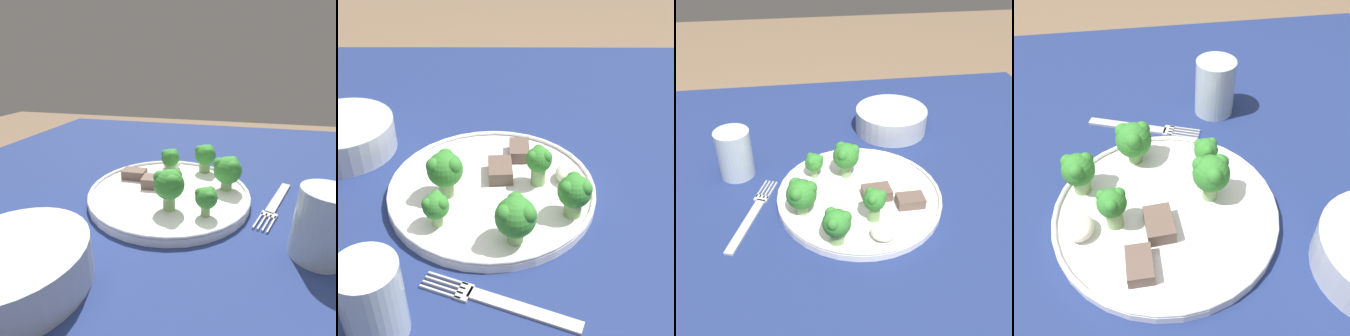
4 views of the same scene
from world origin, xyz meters
TOP-DOWN VIEW (x-y plane):
  - table at (0.00, 0.00)m, footprint 1.10×1.12m
  - dinner_plate at (0.01, 0.04)m, footprint 0.29×0.29m
  - fork at (-0.18, 0.03)m, footprint 0.08×0.17m
  - drinking_glass at (-0.21, 0.15)m, footprint 0.06×0.06m
  - broccoli_floret_near_rim_left at (0.02, -0.03)m, footprint 0.04×0.04m
  - broccoli_floret_center_left at (-0.09, 0.01)m, footprint 0.05×0.05m
  - broccoli_floret_back_left at (-0.06, 0.11)m, footprint 0.03×0.03m
  - broccoli_floret_front_left at (-0.05, -0.07)m, footprint 0.04×0.04m
  - broccoli_floret_center_back at (-0.01, 0.10)m, footprint 0.05×0.05m
  - meat_slice_front_slice at (0.09, -0.00)m, footprint 0.05×0.03m
  - meat_slice_middle_slice at (0.04, 0.03)m, footprint 0.05×0.04m
  - sauce_dollop at (0.03, -0.07)m, footprint 0.04×0.04m

SIDE VIEW (x-z plane):
  - table at x=0.00m, z-range 0.26..0.97m
  - fork at x=-0.18m, z-range 0.71..0.71m
  - dinner_plate at x=0.01m, z-range 0.71..0.72m
  - meat_slice_front_slice at x=0.09m, z-range 0.72..0.74m
  - meat_slice_middle_slice at x=0.04m, z-range 0.72..0.74m
  - sauce_dollop at x=0.03m, z-range 0.72..0.74m
  - drinking_glass at x=-0.21m, z-range 0.70..0.80m
  - broccoli_floret_back_left at x=-0.06m, z-range 0.73..0.77m
  - broccoli_floret_front_left at x=-0.05m, z-range 0.73..0.79m
  - broccoli_floret_near_rim_left at x=0.02m, z-range 0.73..0.79m
  - broccoli_floret_center_left at x=-0.09m, z-range 0.73..0.79m
  - broccoli_floret_center_back at x=-0.01m, z-range 0.73..0.80m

